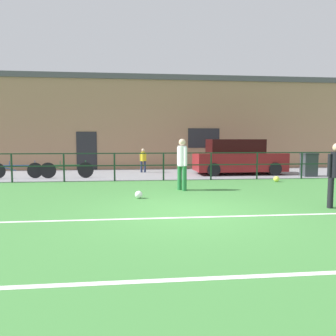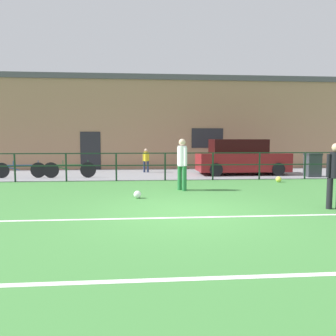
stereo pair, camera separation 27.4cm
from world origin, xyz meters
name	(u,v)px [view 1 (the left image)]	position (x,y,z in m)	size (l,w,h in m)	color
ground	(188,213)	(0.00, 0.00, -0.02)	(60.00, 44.00, 0.04)	#42843D
field_line_touchline	(191,217)	(0.00, -0.48, 0.00)	(36.00, 0.11, 0.00)	white
field_line_hash	(236,277)	(0.00, -3.63, 0.00)	(36.00, 0.11, 0.00)	white
pavement_strip	(159,174)	(0.00, 8.50, 0.01)	(48.00, 5.00, 0.02)	gray
perimeter_fence	(164,162)	(0.00, 6.00, 0.75)	(36.07, 0.07, 1.15)	#193823
clubhouse_facade	(154,123)	(0.00, 12.20, 2.64)	(28.00, 2.56, 5.27)	#A37A5B
player_goalkeeper	(336,171)	(3.73, 0.11, 0.92)	(0.44, 0.28, 1.61)	black
player_striker	(182,161)	(0.37, 3.33, 0.97)	(0.30, 0.42, 1.72)	#237038
soccer_ball_match	(276,179)	(4.45, 5.06, 0.11)	(0.23, 0.23, 0.23)	#E5E04C
soccer_ball_spare	(139,195)	(-1.10, 1.96, 0.11)	(0.22, 0.22, 0.22)	white
spectator_child	(143,159)	(-0.74, 9.15, 0.70)	(0.32, 0.21, 1.20)	#232D4C
parked_car_red	(238,158)	(3.78, 7.90, 0.81)	(4.26, 1.83, 1.67)	maroon
bicycle_parked_0	(67,170)	(-4.10, 7.09, 0.37)	(2.27, 0.04, 0.77)	black
bicycle_parked_2	(16,170)	(-6.24, 7.20, 0.37)	(2.23, 0.04, 0.76)	black
trash_bin_0	(309,165)	(6.69, 6.64, 0.55)	(0.64, 0.55, 1.05)	#33383D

